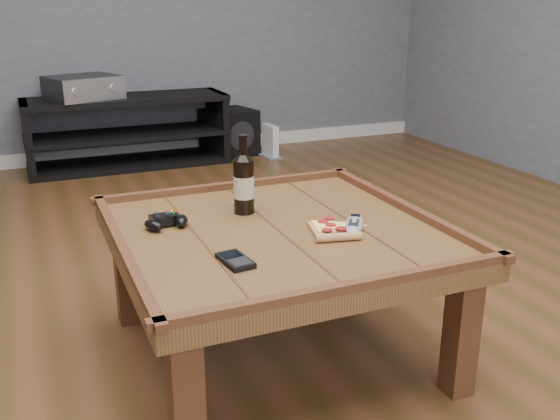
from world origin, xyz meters
name	(u,v)px	position (x,y,z in m)	size (l,w,h in m)	color
ground	(277,352)	(0.00, 0.00, 0.00)	(6.00, 6.00, 0.00)	#472E14
baseboard	(125,152)	(0.00, 2.99, 0.05)	(5.00, 0.02, 0.10)	silver
coffee_table	(277,246)	(0.00, 0.00, 0.39)	(1.03, 1.03, 0.48)	#4F3116
media_console	(128,132)	(0.00, 2.75, 0.25)	(1.40, 0.45, 0.50)	black
beer_bottle	(244,182)	(-0.04, 0.19, 0.56)	(0.07, 0.07, 0.27)	black
game_controller	(166,221)	(-0.32, 0.15, 0.47)	(0.16, 0.11, 0.04)	black
pizza_slice	(332,229)	(0.15, -0.09, 0.46)	(0.21, 0.28, 0.03)	tan
smartphone	(235,260)	(-0.21, -0.21, 0.46)	(0.08, 0.13, 0.02)	black
remote_control	(354,224)	(0.23, -0.09, 0.46)	(0.15, 0.19, 0.03)	#92969F
av_receiver	(83,87)	(-0.28, 2.74, 0.58)	(0.54, 0.49, 0.15)	black
subwoofer	(229,132)	(0.78, 2.80, 0.17)	(0.42, 0.42, 0.35)	black
game_console	(270,143)	(1.03, 2.58, 0.11)	(0.13, 0.21, 0.25)	slate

